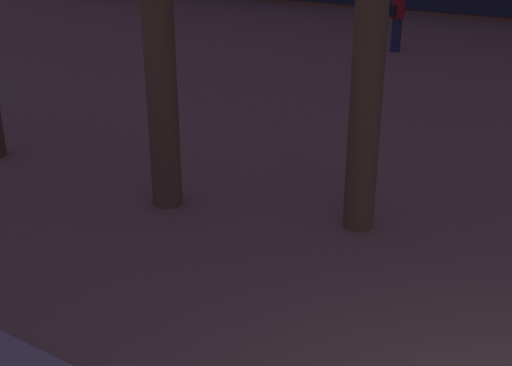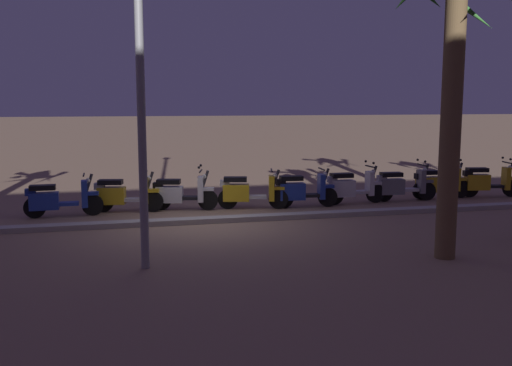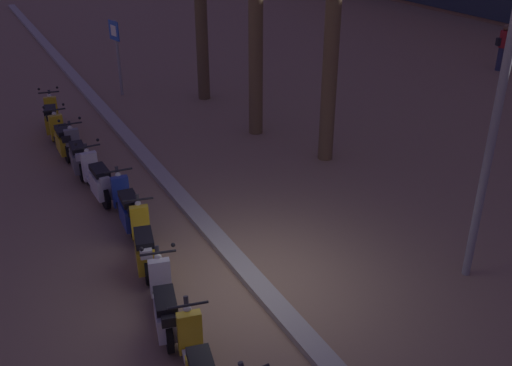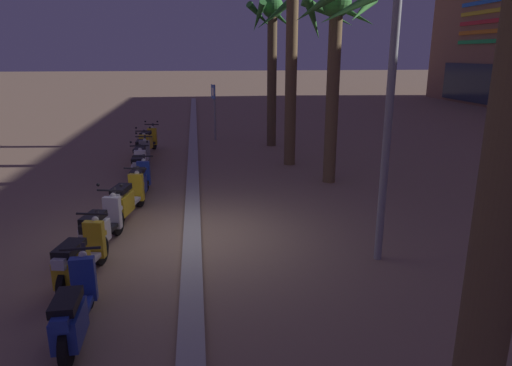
{
  "view_description": "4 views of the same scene",
  "coord_description": "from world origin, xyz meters",
  "views": [
    {
      "loc": [
        -0.92,
        -2.74,
        3.55
      ],
      "look_at": [
        -4.17,
        2.32,
        1.06
      ],
      "focal_mm": 46.83,
      "sensor_mm": 36.0,
      "label": 1
    },
    {
      "loc": [
        1.87,
        13.04,
        2.8
      ],
      "look_at": [
        -1.06,
        0.83,
        1.01
      ],
      "focal_mm": 40.37,
      "sensor_mm": 36.0,
      "label": 2
    },
    {
      "loc": [
        7.24,
        -3.81,
        6.04
      ],
      "look_at": [
        -1.64,
        0.91,
        0.99
      ],
      "focal_mm": 41.06,
      "sensor_mm": 36.0,
      "label": 3
    },
    {
      "loc": [
        8.92,
        0.17,
        3.66
      ],
      "look_at": [
        -1.0,
        1.46,
        0.83
      ],
      "focal_mm": 32.07,
      "sensor_mm": 36.0,
      "label": 4
    }
  ],
  "objects": [
    {
      "name": "scooter_yellow_tail_end",
      "position": [
        1.81,
        -1.79,
        0.45
      ],
      "size": [
        1.77,
        0.69,
        1.04
      ],
      "color": "black",
      "rests_on": "ground"
    },
    {
      "name": "crossing_sign",
      "position": [
        -11.16,
        0.96,
        1.5
      ],
      "size": [
        0.59,
        0.18,
        2.4
      ],
      "color": "#939399",
      "rests_on": "ground"
    },
    {
      "name": "scooter_yellow_lead_nearest",
      "position": [
        -7.05,
        -1.73,
        0.45
      ],
      "size": [
        1.79,
        0.56,
        1.17
      ],
      "color": "black",
      "rests_on": "ground"
    },
    {
      "name": "curb_strip",
      "position": [
        0.0,
        0.0,
        0.06
      ],
      "size": [
        60.0,
        0.36,
        0.12
      ],
      "primitive_type": "cube",
      "color": "#ADA89E",
      "rests_on": "ground"
    },
    {
      "name": "scooter_white_last_in_row",
      "position": [
        0.37,
        -1.73,
        0.44
      ],
      "size": [
        1.71,
        0.71,
        1.17
      ],
      "color": "black",
      "rests_on": "ground"
    },
    {
      "name": "scooter_yellow_far_back",
      "position": [
        -8.64,
        -1.68,
        0.46
      ],
      "size": [
        1.77,
        0.66,
        1.17
      ],
      "color": "black",
      "rests_on": "ground"
    },
    {
      "name": "ground_plane",
      "position": [
        0.0,
        0.0,
        0.0
      ],
      "size": [
        200.0,
        200.0,
        0.0
      ],
      "primitive_type": "plane",
      "color": "#93755B"
    },
    {
      "name": "scooter_grey_mid_centre",
      "position": [
        -5.86,
        -1.63,
        0.45
      ],
      "size": [
        1.81,
        0.56,
        1.17
      ],
      "color": "black",
      "rests_on": "ground"
    },
    {
      "name": "palm_tree_mid_walkway",
      "position": [
        -9.58,
        3.23,
        4.24
      ],
      "size": [
        1.91,
        2.05,
        5.83
      ],
      "color": "brown",
      "rests_on": "ground"
    },
    {
      "name": "palm_tree_near_sign",
      "position": [
        -3.8,
        4.02,
        4.05
      ],
      "size": [
        2.36,
        2.38,
        5.41
      ],
      "color": "brown",
      "rests_on": "ground"
    },
    {
      "name": "scooter_white_mid_rear",
      "position": [
        -4.3,
        -1.54,
        0.46
      ],
      "size": [
        1.75,
        0.56,
        1.17
      ],
      "color": "black",
      "rests_on": "ground"
    },
    {
      "name": "palm_tree_far_corner",
      "position": [
        -6.17,
        3.31,
        4.92
      ],
      "size": [
        2.17,
        2.22,
        6.81
      ],
      "color": "brown",
      "rests_on": "ground"
    },
    {
      "name": "scooter_yellow_gap_after_mid",
      "position": [
        -1.37,
        -1.48,
        0.45
      ],
      "size": [
        1.82,
        0.72,
        1.04
      ],
      "color": "black",
      "rests_on": "ground"
    },
    {
      "name": "scooter_blue_second_in_line",
      "position": [
        3.36,
        -1.5,
        0.44
      ],
      "size": [
        1.87,
        0.56,
        1.04
      ],
      "color": "black",
      "rests_on": "ground"
    },
    {
      "name": "scooter_blue_mid_front",
      "position": [
        -2.81,
        -1.34,
        0.46
      ],
      "size": [
        1.73,
        0.56,
        1.04
      ],
      "color": "black",
      "rests_on": "ground"
    }
  ]
}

